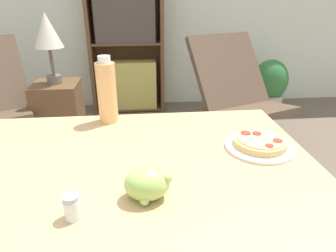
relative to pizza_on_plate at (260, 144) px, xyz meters
name	(u,v)px	position (x,y,z in m)	size (l,w,h in m)	color
dining_table	(106,195)	(-0.49, -0.07, -0.11)	(1.26, 0.80, 0.73)	tan
pizza_on_plate	(260,144)	(0.00, 0.00, 0.00)	(0.22, 0.22, 0.04)	white
grape_bunch	(148,184)	(-0.37, -0.22, 0.03)	(0.12, 0.09, 0.08)	#A8CC66
drink_bottle	(107,92)	(-0.50, 0.27, 0.10)	(0.07, 0.07, 0.25)	#EFB270
salt_shaker	(72,207)	(-0.53, -0.28, 0.01)	(0.04, 0.04, 0.06)	white
lounge_chair_far	(238,114)	(0.40, 1.36, -0.46)	(0.80, 0.92, 0.88)	black
bookshelf	(127,49)	(-0.49, 2.35, -0.09)	(0.75, 0.29, 1.43)	brown
side_table	(60,116)	(-1.02, 1.48, -0.47)	(0.34, 0.34, 0.55)	brown
table_lamp	(47,34)	(-1.02, 1.48, 0.17)	(0.21, 0.21, 0.51)	#665B51
potted_plant_floor	(269,87)	(0.97, 2.08, -0.46)	(0.37, 0.32, 0.57)	#BCB2A3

